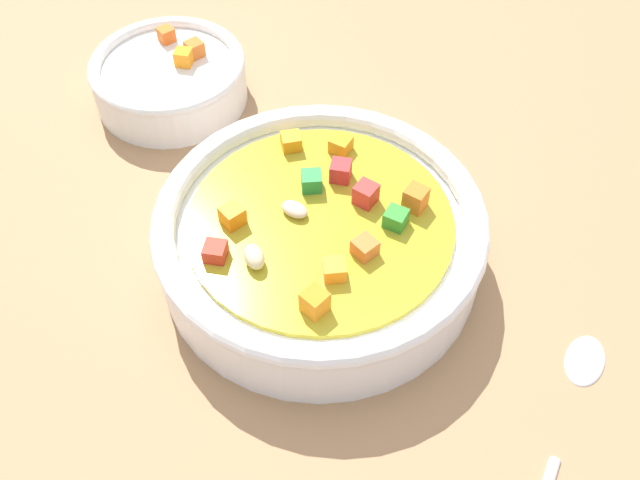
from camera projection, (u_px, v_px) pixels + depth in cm
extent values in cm
cube|color=#9E754F|center=(320.00, 271.00, 47.66)|extent=(140.00, 140.00, 2.00)
cylinder|color=white|center=(320.00, 244.00, 45.41)|extent=(20.43, 20.43, 3.81)
torus|color=white|center=(320.00, 220.00, 43.58)|extent=(20.72, 20.72, 1.52)
cylinder|color=gold|center=(320.00, 222.00, 43.77)|extent=(16.58, 16.58, 0.40)
cube|color=red|center=(366.00, 194.00, 44.07)|extent=(1.80, 1.80, 1.38)
cube|color=orange|center=(365.00, 247.00, 41.61)|extent=(1.74, 1.74, 1.04)
ellipsoid|color=beige|center=(254.00, 257.00, 41.10)|extent=(1.46, 1.96, 1.14)
cube|color=red|center=(215.00, 251.00, 41.45)|extent=(1.64, 1.64, 0.99)
cube|color=orange|center=(232.00, 216.00, 43.03)|extent=(1.73, 1.73, 1.24)
ellipsoid|color=beige|center=(295.00, 209.00, 43.69)|extent=(2.06, 2.07, 0.73)
cube|color=orange|center=(315.00, 302.00, 38.92)|extent=(1.77, 1.77, 1.47)
cube|color=orange|center=(291.00, 141.00, 47.31)|extent=(1.31, 1.31, 1.04)
cube|color=orange|center=(341.00, 145.00, 47.12)|extent=(1.79, 1.79, 1.04)
cube|color=#2C8428|center=(396.00, 218.00, 43.00)|extent=(1.79, 1.79, 1.09)
cube|color=orange|center=(414.00, 193.00, 44.01)|extent=(1.80, 1.80, 1.50)
cube|color=red|center=(341.00, 171.00, 45.41)|extent=(1.66, 1.66, 1.28)
cube|color=#258538|center=(313.00, 181.00, 44.94)|extent=(1.40, 1.40, 1.15)
cube|color=orange|center=(336.00, 269.00, 40.60)|extent=(1.37, 1.37, 1.04)
ellipsoid|color=silver|center=(587.00, 358.00, 41.91)|extent=(4.06, 4.31, 0.73)
cylinder|color=white|center=(171.00, 83.00, 56.20)|extent=(11.95, 11.95, 3.11)
torus|color=white|center=(167.00, 64.00, 54.81)|extent=(12.07, 12.07, 0.96)
cube|color=orange|center=(166.00, 35.00, 56.68)|extent=(1.53, 1.53, 1.14)
cube|color=orange|center=(195.00, 49.00, 55.42)|extent=(1.66, 1.66, 1.23)
cube|color=orange|center=(184.00, 57.00, 54.72)|extent=(1.61, 1.61, 1.23)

